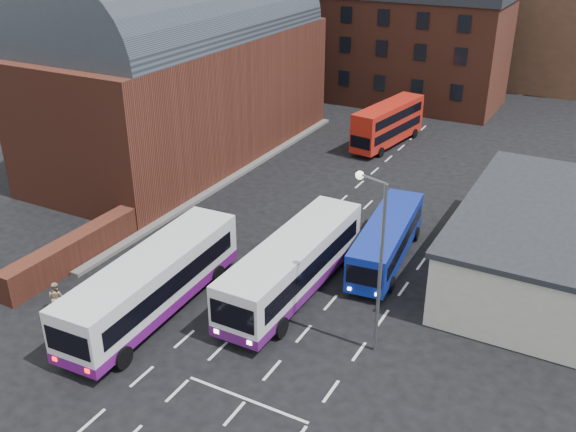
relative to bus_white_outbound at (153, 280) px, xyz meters
The scene contains 13 objects.
ground 3.39m from the bus_white_outbound, ahead, with size 180.00×180.00×0.00m, color black.
railway_station 24.89m from the bus_white_outbound, 121.81° to the left, with size 12.00×28.00×16.00m.
forecourt_wall 7.72m from the bus_white_outbound, 167.96° to the left, with size 1.20×10.00×1.80m, color #602B1E.
cream_building 22.34m from the bus_white_outbound, 37.49° to the left, with size 10.40×16.40×4.25m.
brick_terrace 45.85m from the bus_white_outbound, 94.11° to the left, with size 22.00×10.00×11.00m, color brown.
castle_keep 66.29m from the bus_white_outbound, 82.42° to the left, with size 22.00×22.00×12.00m, color brown.
bus_white_outbound is the anchor object (origin of this frame).
bus_white_inbound 7.49m from the bus_white_outbound, 42.87° to the left, with size 3.09×12.06×3.28m.
bus_blue 13.92m from the bus_white_outbound, 51.17° to the left, with size 3.31×10.00×2.68m.
bus_red_double 30.85m from the bus_white_outbound, 87.53° to the left, with size 3.50×9.61×3.76m.
street_lamp 11.82m from the bus_white_outbound, 13.19° to the left, with size 1.71×0.79×8.82m.
pedestrian_red 4.93m from the bus_white_outbound, 130.57° to the right, with size 0.55×0.36×1.52m, color maroon.
pedestrian_beige 5.31m from the bus_white_outbound, 152.58° to the right, with size 0.85×0.66×1.75m, color tan.
Camera 1 is at (16.86, -21.16, 19.23)m, focal length 40.00 mm.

